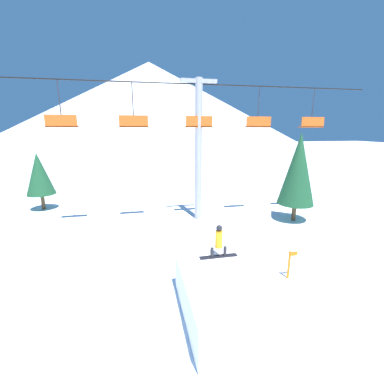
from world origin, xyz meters
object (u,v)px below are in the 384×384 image
pine_tree_near (298,169)px  snowboarder (219,241)px  trail_marker (289,264)px  snow_ramp (222,297)px

pine_tree_near → snowboarder: bearing=-139.1°
trail_marker → snow_ramp: bearing=-155.8°
pine_tree_near → trail_marker: 8.53m
snowboarder → trail_marker: size_ratio=1.19×
pine_tree_near → trail_marker: (-4.48, -6.60, -3.01)m
snowboarder → snow_ramp: bearing=-102.5°
pine_tree_near → trail_marker: bearing=-124.2°
trail_marker → snowboarder: bearing=-177.6°
snow_ramp → pine_tree_near: pine_tree_near is taller
pine_tree_near → snow_ramp: bearing=-134.5°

